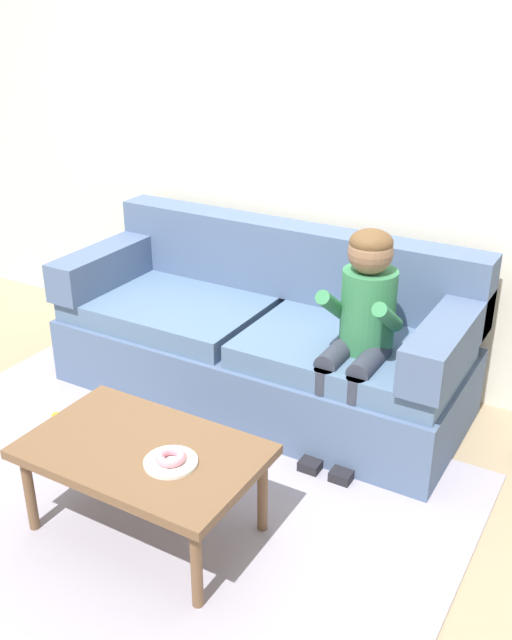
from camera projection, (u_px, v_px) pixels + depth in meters
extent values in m
plane|color=#9E896B|center=(169.00, 468.00, 3.43)|extent=(10.00, 10.00, 0.00)
cube|color=silver|center=(308.00, 125.00, 3.95)|extent=(8.00, 0.10, 2.80)
cube|color=#9993A3|center=(136.00, 496.00, 3.23)|extent=(2.82, 1.97, 0.01)
cube|color=slate|center=(260.00, 366.00, 3.96)|extent=(2.22, 0.90, 0.38)
cube|color=slate|center=(171.00, 307.00, 4.07)|extent=(1.07, 0.74, 0.12)
cube|color=slate|center=(352.00, 352.00, 3.56)|extent=(1.07, 0.74, 0.12)
cube|color=slate|center=(291.00, 260.00, 4.02)|extent=(2.22, 0.20, 0.41)
cube|color=slate|center=(112.00, 263.00, 4.25)|extent=(0.20, 0.90, 0.22)
cube|color=slate|center=(449.00, 338.00, 3.32)|extent=(0.20, 0.90, 0.22)
cube|color=brown|center=(143.00, 452.00, 2.87)|extent=(0.95, 0.60, 0.04)
cylinder|color=brown|center=(30.00, 493.00, 2.96)|extent=(0.04, 0.04, 0.38)
cylinder|color=brown|center=(197.00, 568.00, 2.58)|extent=(0.04, 0.04, 0.38)
cylinder|color=brown|center=(107.00, 437.00, 3.34)|extent=(0.04, 0.04, 0.38)
cylinder|color=brown|center=(263.00, 494.00, 2.96)|extent=(0.04, 0.04, 0.38)
cylinder|color=#337A4C|center=(368.00, 310.00, 3.40)|extent=(0.26, 0.26, 0.40)
sphere|color=#846047|center=(371.00, 252.00, 3.26)|extent=(0.21, 0.21, 0.21)
ellipsoid|color=brown|center=(371.00, 242.00, 3.24)|extent=(0.20, 0.20, 0.12)
cylinder|color=#333847|center=(338.00, 354.00, 3.39)|extent=(0.11, 0.30, 0.11)
cylinder|color=#333847|center=(322.00, 411.00, 3.37)|extent=(0.09, 0.09, 0.44)
cube|color=black|center=(315.00, 460.00, 3.44)|extent=(0.10, 0.20, 0.06)
cylinder|color=#337A4C|center=(333.00, 305.00, 3.36)|extent=(0.07, 0.29, 0.23)
cylinder|color=#333847|center=(369.00, 362.00, 3.32)|extent=(0.11, 0.30, 0.11)
cylinder|color=#333847|center=(354.00, 420.00, 3.30)|extent=(0.09, 0.09, 0.44)
cube|color=black|center=(346.00, 470.00, 3.37)|extent=(0.10, 0.20, 0.06)
cylinder|color=#337A4C|center=(388.00, 317.00, 3.24)|extent=(0.07, 0.29, 0.23)
cylinder|color=white|center=(171.00, 462.00, 2.76)|extent=(0.21, 0.21, 0.01)
torus|color=pink|center=(170.00, 457.00, 2.75)|extent=(0.17, 0.17, 0.04)
cube|color=gold|center=(69.00, 423.00, 3.74)|extent=(0.16, 0.09, 0.05)
cylinder|color=gold|center=(57.00, 419.00, 3.78)|extent=(0.06, 0.06, 0.05)
cylinder|color=gold|center=(81.00, 428.00, 3.70)|extent=(0.06, 0.06, 0.05)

